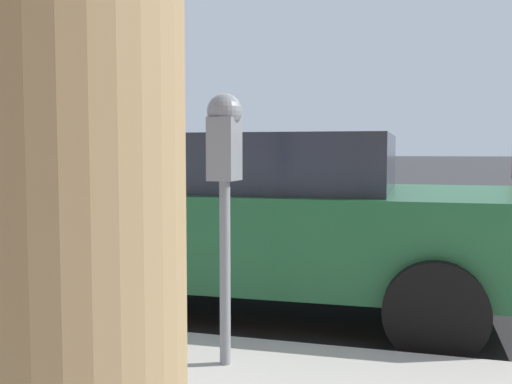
# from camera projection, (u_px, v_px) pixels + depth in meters

# --- Properties ---
(ground_plane) EXTENTS (220.00, 220.00, 0.00)m
(ground_plane) POSITION_uv_depth(u_px,v_px,m) (277.00, 281.00, 5.99)
(ground_plane) COLOR #333335
(parking_meter) EXTENTS (0.21, 0.19, 1.49)m
(parking_meter) POSITION_uv_depth(u_px,v_px,m) (225.00, 159.00, 3.24)
(parking_meter) COLOR gray
(parking_meter) RESTS_ON sidewalk
(car_green) EXTENTS (2.18, 4.46, 1.43)m
(car_green) POSITION_uv_depth(u_px,v_px,m) (254.00, 216.00, 4.91)
(car_green) COLOR #1E5B33
(car_green) RESTS_ON ground_plane
(pedestrian) EXTENTS (0.38, 0.38, 1.72)m
(pedestrian) POSITION_uv_depth(u_px,v_px,m) (64.00, 362.00, 0.93)
(pedestrian) COLOR #23232D
(pedestrian) RESTS_ON sidewalk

